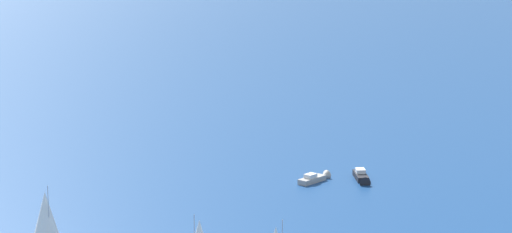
# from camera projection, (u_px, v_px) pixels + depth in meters

# --- Properties ---
(sailboat_trailing) EXTENTS (10.27, 6.34, 12.81)m
(sailboat_trailing) POSITION_uv_depth(u_px,v_px,m) (46.00, 221.00, 183.02)
(sailboat_trailing) COLOR #33704C
(sailboat_trailing) RESTS_ON ground_plane
(motorboat_mid_cluster) EXTENTS (10.33, 6.67, 2.95)m
(motorboat_mid_cluster) POSITION_uv_depth(u_px,v_px,m) (362.00, 177.00, 233.30)
(motorboat_mid_cluster) COLOR black
(motorboat_mid_cluster) RESTS_ON ground_plane
(motorboat_outer_ring_b) EXTENTS (5.59, 9.88, 2.79)m
(motorboat_outer_ring_b) POSITION_uv_depth(u_px,v_px,m) (316.00, 178.00, 232.57)
(motorboat_outer_ring_b) COLOR #9E9993
(motorboat_outer_ring_b) RESTS_ON ground_plane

